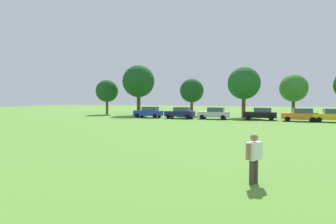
{
  "coord_description": "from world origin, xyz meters",
  "views": [
    {
      "loc": [
        7.95,
        -0.52,
        2.94
      ],
      "look_at": [
        4.91,
        8.34,
        2.49
      ],
      "focal_mm": 30.08,
      "sensor_mm": 36.0,
      "label": 1
    }
  ],
  "objects_px": {
    "parked_car_black_3": "(261,114)",
    "parked_car_yellow_5": "(332,115)",
    "tree_right": "(294,88)",
    "parked_car_navy_1": "(180,113)",
    "tree_center_left": "(192,91)",
    "tree_left": "(139,81)",
    "adult_bystander": "(254,154)",
    "tree_center_right": "(244,83)",
    "parked_car_blue_0": "(149,112)",
    "parked_car_orange_4": "(300,115)",
    "tree_far_left": "(107,91)",
    "parked_car_silver_2": "(214,113)"
  },
  "relations": [
    {
      "from": "parked_car_black_3",
      "to": "parked_car_yellow_5",
      "type": "relative_size",
      "value": 1.0
    },
    {
      "from": "tree_right",
      "to": "parked_car_navy_1",
      "type": "bearing_deg",
      "value": -149.76
    },
    {
      "from": "tree_center_left",
      "to": "parked_car_navy_1",
      "type": "bearing_deg",
      "value": -89.13
    },
    {
      "from": "parked_car_navy_1",
      "to": "tree_left",
      "type": "height_order",
      "value": "tree_left"
    },
    {
      "from": "parked_car_navy_1",
      "to": "tree_right",
      "type": "distance_m",
      "value": 18.99
    },
    {
      "from": "adult_bystander",
      "to": "tree_center_right",
      "type": "bearing_deg",
      "value": -144.79
    },
    {
      "from": "parked_car_navy_1",
      "to": "parked_car_black_3",
      "type": "height_order",
      "value": "same"
    },
    {
      "from": "parked_car_navy_1",
      "to": "parked_car_black_3",
      "type": "relative_size",
      "value": 1.0
    },
    {
      "from": "parked_car_navy_1",
      "to": "parked_car_yellow_5",
      "type": "distance_m",
      "value": 19.64
    },
    {
      "from": "adult_bystander",
      "to": "parked_car_navy_1",
      "type": "relative_size",
      "value": 0.4
    },
    {
      "from": "parked_car_navy_1",
      "to": "tree_center_right",
      "type": "height_order",
      "value": "tree_center_right"
    },
    {
      "from": "parked_car_blue_0",
      "to": "parked_car_yellow_5",
      "type": "relative_size",
      "value": 1.0
    },
    {
      "from": "parked_car_navy_1",
      "to": "parked_car_orange_4",
      "type": "relative_size",
      "value": 1.0
    },
    {
      "from": "adult_bystander",
      "to": "parked_car_orange_4",
      "type": "distance_m",
      "value": 30.08
    },
    {
      "from": "parked_car_yellow_5",
      "to": "tree_far_left",
      "type": "distance_m",
      "value": 36.33
    },
    {
      "from": "adult_bystander",
      "to": "parked_car_blue_0",
      "type": "distance_m",
      "value": 34.1
    },
    {
      "from": "tree_far_left",
      "to": "tree_left",
      "type": "xyz_separation_m",
      "value": [
        6.56,
        -0.22,
        1.64
      ]
    },
    {
      "from": "parked_car_silver_2",
      "to": "tree_far_left",
      "type": "bearing_deg",
      "value": -15.5
    },
    {
      "from": "parked_car_navy_1",
      "to": "tree_left",
      "type": "bearing_deg",
      "value": -31.76
    },
    {
      "from": "adult_bystander",
      "to": "parked_car_blue_0",
      "type": "height_order",
      "value": "adult_bystander"
    },
    {
      "from": "tree_right",
      "to": "parked_car_orange_4",
      "type": "bearing_deg",
      "value": -89.95
    },
    {
      "from": "tree_left",
      "to": "tree_center_left",
      "type": "xyz_separation_m",
      "value": [
        9.33,
        1.43,
        -1.68
      ]
    },
    {
      "from": "parked_car_blue_0",
      "to": "parked_car_black_3",
      "type": "xyz_separation_m",
      "value": [
        16.33,
        0.73,
        0.0
      ]
    },
    {
      "from": "tree_far_left",
      "to": "tree_left",
      "type": "bearing_deg",
      "value": -1.9
    },
    {
      "from": "parked_car_orange_4",
      "to": "tree_center_left",
      "type": "bearing_deg",
      "value": -24.12
    },
    {
      "from": "tree_left",
      "to": "parked_car_navy_1",
      "type": "bearing_deg",
      "value": -31.76
    },
    {
      "from": "parked_car_orange_4",
      "to": "tree_right",
      "type": "bearing_deg",
      "value": -89.95
    },
    {
      "from": "parked_car_navy_1",
      "to": "tree_center_left",
      "type": "xyz_separation_m",
      "value": [
        -0.11,
        7.28,
        3.42
      ]
    },
    {
      "from": "adult_bystander",
      "to": "tree_right",
      "type": "relative_size",
      "value": 0.26
    },
    {
      "from": "parked_car_blue_0",
      "to": "tree_far_left",
      "type": "relative_size",
      "value": 0.67
    },
    {
      "from": "adult_bystander",
      "to": "tree_far_left",
      "type": "bearing_deg",
      "value": -111.78
    },
    {
      "from": "parked_car_blue_0",
      "to": "parked_car_yellow_5",
      "type": "xyz_separation_m",
      "value": [
        24.76,
        -0.22,
        0.0
      ]
    },
    {
      "from": "adult_bystander",
      "to": "tree_far_left",
      "type": "relative_size",
      "value": 0.27
    },
    {
      "from": "parked_car_orange_4",
      "to": "tree_left",
      "type": "distance_m",
      "value": 26.69
    },
    {
      "from": "adult_bystander",
      "to": "parked_car_navy_1",
      "type": "height_order",
      "value": "adult_bystander"
    },
    {
      "from": "tree_far_left",
      "to": "tree_center_right",
      "type": "relative_size",
      "value": 0.81
    },
    {
      "from": "tree_center_right",
      "to": "parked_car_black_3",
      "type": "bearing_deg",
      "value": -61.76
    },
    {
      "from": "adult_bystander",
      "to": "parked_car_navy_1",
      "type": "bearing_deg",
      "value": -128.25
    },
    {
      "from": "parked_car_silver_2",
      "to": "parked_car_orange_4",
      "type": "relative_size",
      "value": 1.0
    },
    {
      "from": "parked_car_black_3",
      "to": "tree_far_left",
      "type": "relative_size",
      "value": 0.67
    },
    {
      "from": "adult_bystander",
      "to": "tree_left",
      "type": "relative_size",
      "value": 0.2
    },
    {
      "from": "tree_far_left",
      "to": "tree_center_left",
      "type": "relative_size",
      "value": 1.01
    },
    {
      "from": "parked_car_blue_0",
      "to": "tree_far_left",
      "type": "height_order",
      "value": "tree_far_left"
    },
    {
      "from": "adult_bystander",
      "to": "parked_car_silver_2",
      "type": "xyz_separation_m",
      "value": [
        -6.44,
        29.94,
        -0.17
      ]
    },
    {
      "from": "parked_car_yellow_5",
      "to": "adult_bystander",
      "type": "bearing_deg",
      "value": 74.42
    },
    {
      "from": "parked_car_blue_0",
      "to": "parked_car_black_3",
      "type": "height_order",
      "value": "same"
    },
    {
      "from": "tree_left",
      "to": "adult_bystander",
      "type": "bearing_deg",
      "value": -59.62
    },
    {
      "from": "parked_car_blue_0",
      "to": "tree_left",
      "type": "relative_size",
      "value": 0.49
    },
    {
      "from": "parked_car_silver_2",
      "to": "parked_car_orange_4",
      "type": "xyz_separation_m",
      "value": [
        11.16,
        -0.23,
        0.0
      ]
    },
    {
      "from": "tree_center_right",
      "to": "tree_right",
      "type": "xyz_separation_m",
      "value": [
        7.46,
        3.65,
        -0.72
      ]
    }
  ]
}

